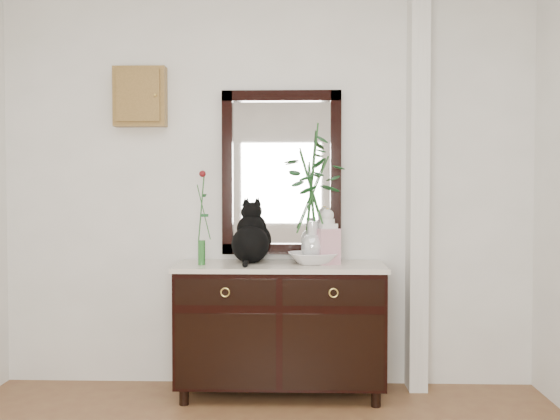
{
  "coord_description": "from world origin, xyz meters",
  "views": [
    {
      "loc": [
        0.21,
        -2.24,
        1.34
      ],
      "look_at": [
        0.1,
        1.63,
        1.2
      ],
      "focal_mm": 40.0,
      "sensor_mm": 36.0,
      "label": 1
    }
  ],
  "objects_px": {
    "sideboard": "(280,322)",
    "cat": "(250,232)",
    "lotus_bowl": "(312,258)",
    "ginger_jar": "(327,236)"
  },
  "relations": [
    {
      "from": "cat",
      "to": "lotus_bowl",
      "type": "relative_size",
      "value": 1.32
    },
    {
      "from": "cat",
      "to": "lotus_bowl",
      "type": "xyz_separation_m",
      "value": [
        0.4,
        -0.07,
        -0.16
      ]
    },
    {
      "from": "sideboard",
      "to": "cat",
      "type": "xyz_separation_m",
      "value": [
        -0.2,
        0.08,
        0.58
      ]
    },
    {
      "from": "cat",
      "to": "lotus_bowl",
      "type": "bearing_deg",
      "value": -11.18
    },
    {
      "from": "lotus_bowl",
      "to": "ginger_jar",
      "type": "bearing_deg",
      "value": 3.5
    },
    {
      "from": "ginger_jar",
      "to": "cat",
      "type": "bearing_deg",
      "value": 173.13
    },
    {
      "from": "sideboard",
      "to": "lotus_bowl",
      "type": "distance_m",
      "value": 0.46
    },
    {
      "from": "sideboard",
      "to": "lotus_bowl",
      "type": "xyz_separation_m",
      "value": [
        0.21,
        0.01,
        0.41
      ]
    },
    {
      "from": "lotus_bowl",
      "to": "ginger_jar",
      "type": "xyz_separation_m",
      "value": [
        0.1,
        0.01,
        0.14
      ]
    },
    {
      "from": "lotus_bowl",
      "to": "cat",
      "type": "bearing_deg",
      "value": 170.73
    }
  ]
}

